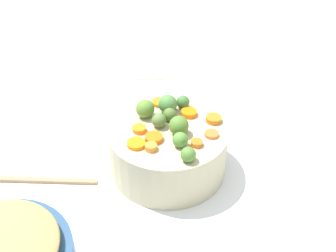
{
  "coord_description": "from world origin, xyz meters",
  "views": [
    {
      "loc": [
        -0.68,
        0.09,
        0.66
      ],
      "look_at": [
        0.02,
        -0.0,
        0.14
      ],
      "focal_mm": 44.37,
      "sensor_mm": 36.0,
      "label": 1
    }
  ],
  "objects": [
    {
      "name": "carrot_slice_6",
      "position": [
        0.02,
        0.06,
        0.13
      ],
      "size": [
        0.04,
        0.04,
        0.01
      ],
      "primitive_type": "cylinder",
      "rotation": [
        0.0,
        0.0,
        5.9
      ],
      "color": "orange",
      "rests_on": "serving_bowl_carrots"
    },
    {
      "name": "carrot_slice_3",
      "position": [
        0.03,
        -0.1,
        0.13
      ],
      "size": [
        0.05,
        0.05,
        0.01
      ],
      "primitive_type": "cylinder",
      "rotation": [
        0.0,
        0.0,
        2.19
      ],
      "color": "orange",
      "rests_on": "serving_bowl_carrots"
    },
    {
      "name": "brussels_sprout_4",
      "position": [
        -0.09,
        -0.03,
        0.14
      ],
      "size": [
        0.03,
        0.03,
        0.03
      ],
      "primitive_type": "sphere",
      "color": "#517E32",
      "rests_on": "serving_bowl_carrots"
    },
    {
      "name": "carrot_slice_2",
      "position": [
        -0.04,
        0.04,
        0.13
      ],
      "size": [
        0.03,
        0.03,
        0.01
      ],
      "primitive_type": "cylinder",
      "rotation": [
        0.0,
        0.0,
        3.75
      ],
      "color": "orange",
      "rests_on": "serving_bowl_carrots"
    },
    {
      "name": "carrot_slice_4",
      "position": [
        -0.04,
        -0.05,
        0.13
      ],
      "size": [
        0.02,
        0.02,
        0.01
      ],
      "primitive_type": "cylinder",
      "rotation": [
        0.0,
        0.0,
        1.56
      ],
      "color": "orange",
      "rests_on": "serving_bowl_carrots"
    },
    {
      "name": "brussels_sprout_1",
      "position": [
        0.0,
        -0.02,
        0.15
      ],
      "size": [
        0.04,
        0.04,
        0.04
      ],
      "primitive_type": "sphere",
      "color": "#527D2D",
      "rests_on": "serving_bowl_carrots"
    },
    {
      "name": "brussels_sprout_3",
      "position": [
        0.03,
        0.02,
        0.14
      ],
      "size": [
        0.03,
        0.03,
        0.03
      ],
      "primitive_type": "sphere",
      "color": "#567438",
      "rests_on": "serving_bowl_carrots"
    },
    {
      "name": "brussels_sprout_0",
      "position": [
        -0.04,
        -0.02,
        0.14
      ],
      "size": [
        0.03,
        0.03,
        0.03
      ],
      "primitive_type": "sphere",
      "color": "#548735",
      "rests_on": "serving_bowl_carrots"
    },
    {
      "name": "carrot_slice_8",
      "position": [
        -0.02,
        -0.09,
        0.13
      ],
      "size": [
        0.04,
        0.04,
        0.01
      ],
      "primitive_type": "cylinder",
      "rotation": [
        0.0,
        0.0,
        5.86
      ],
      "color": "orange",
      "rests_on": "serving_bowl_carrots"
    },
    {
      "name": "brussels_sprout_6",
      "position": [
        0.05,
        -0.01,
        0.14
      ],
      "size": [
        0.03,
        0.03,
        0.03
      ],
      "primitive_type": "sphere",
      "color": "#4F6E2D",
      "rests_on": "serving_bowl_carrots"
    },
    {
      "name": "brussels_sprout_5",
      "position": [
        0.09,
        -0.04,
        0.14
      ],
      "size": [
        0.03,
        0.03,
        0.03
      ],
      "primitive_type": "sphere",
      "color": "#427437",
      "rests_on": "serving_bowl_carrots"
    },
    {
      "name": "serving_bowl_carrots",
      "position": [
        0.02,
        -0.0,
        0.07
      ],
      "size": [
        0.26,
        0.26,
        0.11
      ],
      "primitive_type": "cylinder",
      "color": "#BBB28C",
      "rests_on": "tabletop"
    },
    {
      "name": "carrot_slice_7",
      "position": [
        -0.03,
        0.07,
        0.13
      ],
      "size": [
        0.05,
        0.05,
        0.01
      ],
      "primitive_type": "cylinder",
      "rotation": [
        0.0,
        0.0,
        0.99
      ],
      "color": "orange",
      "rests_on": "serving_bowl_carrots"
    },
    {
      "name": "tabletop",
      "position": [
        0.0,
        0.0,
        0.01
      ],
      "size": [
        2.4,
        2.4,
        0.02
      ],
      "primitive_type": "cube",
      "color": "silver",
      "rests_on": "ground"
    },
    {
      "name": "brussels_sprout_2",
      "position": [
        0.07,
        0.04,
        0.15
      ],
      "size": [
        0.04,
        0.04,
        0.04
      ],
      "primitive_type": "sphere",
      "color": "#5A8632",
      "rests_on": "serving_bowl_carrots"
    },
    {
      "name": "carrot_slice_5",
      "position": [
        -0.01,
        0.03,
        0.13
      ],
      "size": [
        0.05,
        0.05,
        0.01
      ],
      "primitive_type": "cylinder",
      "rotation": [
        0.0,
        0.0,
        4.4
      ],
      "color": "orange",
      "rests_on": "serving_bowl_carrots"
    },
    {
      "name": "carrot_slice_1",
      "position": [
        0.06,
        -0.05,
        0.13
      ],
      "size": [
        0.05,
        0.05,
        0.01
      ],
      "primitive_type": "cylinder",
      "rotation": [
        0.0,
        0.0,
        5.73
      ],
      "color": "orange",
      "rests_on": "serving_bowl_carrots"
    },
    {
      "name": "carrot_slice_0",
      "position": [
        0.12,
        0.01,
        0.13
      ],
      "size": [
        0.05,
        0.05,
        0.01
      ],
      "primitive_type": "cylinder",
      "rotation": [
        0.0,
        0.0,
        3.69
      ],
      "color": "orange",
      "rests_on": "serving_bowl_carrots"
    },
    {
      "name": "brussels_sprout_7",
      "position": [
        0.08,
        -0.01,
        0.15
      ],
      "size": [
        0.04,
        0.04,
        0.04
      ],
      "primitive_type": "sphere",
      "color": "#4E833F",
      "rests_on": "serving_bowl_carrots"
    },
    {
      "name": "dish_towel",
      "position": [
        0.48,
        -0.02,
        0.02
      ],
      "size": [
        0.15,
        0.13,
        0.01
      ],
      "primitive_type": "cube",
      "rotation": [
        0.0,
        0.0,
        -0.08
      ],
      "color": "beige",
      "rests_on": "tabletop"
    }
  ]
}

